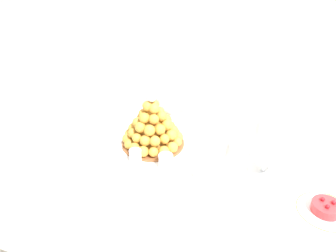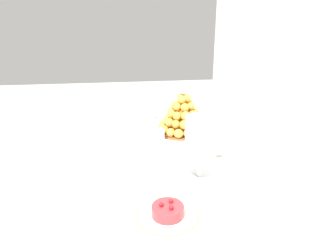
{
  "view_description": "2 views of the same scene",
  "coord_description": "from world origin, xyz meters",
  "px_view_note": "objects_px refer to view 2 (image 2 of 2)",
  "views": [
    {
      "loc": [
        0.27,
        -1.01,
        1.55
      ],
      "look_at": [
        -0.09,
        0.03,
        0.9
      ],
      "focal_mm": 34.73,
      "sensor_mm": 36.0,
      "label": 1
    },
    {
      "loc": [
        1.19,
        -0.21,
        1.28
      ],
      "look_at": [
        0.01,
        -0.02,
        0.87
      ],
      "focal_mm": 30.08,
      "sensor_mm": 36.0,
      "label": 2
    }
  ],
  "objects_px": {
    "croquembouche": "(183,116)",
    "dessert_cup_mid_left": "(155,128)",
    "dessert_cup_left": "(152,120)",
    "macaron_goblet": "(201,142)",
    "dessert_cup_mid_right": "(162,148)",
    "serving_tray": "(175,136)",
    "creme_brulee_ramekin": "(180,123)",
    "dessert_cup_centre": "(159,136)",
    "wine_glass": "(212,114)",
    "fruit_tart_plate": "(168,213)"
  },
  "relations": [
    {
      "from": "croquembouche",
      "to": "dessert_cup_mid_left",
      "type": "bearing_deg",
      "value": -97.8
    },
    {
      "from": "dessert_cup_left",
      "to": "macaron_goblet",
      "type": "bearing_deg",
      "value": 10.39
    },
    {
      "from": "dessert_cup_mid_left",
      "to": "dessert_cup_mid_right",
      "type": "distance_m",
      "value": 0.27
    },
    {
      "from": "serving_tray",
      "to": "dessert_cup_mid_right",
      "type": "xyz_separation_m",
      "value": [
        0.2,
        -0.1,
        0.03
      ]
    },
    {
      "from": "creme_brulee_ramekin",
      "to": "dessert_cup_centre",
      "type": "bearing_deg",
      "value": -34.18
    },
    {
      "from": "croquembouche",
      "to": "dessert_cup_centre",
      "type": "xyz_separation_m",
      "value": [
        0.11,
        -0.14,
        -0.06
      ]
    },
    {
      "from": "creme_brulee_ramekin",
      "to": "dessert_cup_mid_right",
      "type": "bearing_deg",
      "value": -23.09
    },
    {
      "from": "macaron_goblet",
      "to": "wine_glass",
      "type": "distance_m",
      "value": 0.48
    },
    {
      "from": "dessert_cup_centre",
      "to": "creme_brulee_ramekin",
      "type": "height_order",
      "value": "dessert_cup_centre"
    },
    {
      "from": "dessert_cup_mid_left",
      "to": "creme_brulee_ramekin",
      "type": "xyz_separation_m",
      "value": [
        -0.1,
        0.15,
        -0.01
      ]
    },
    {
      "from": "fruit_tart_plate",
      "to": "wine_glass",
      "type": "distance_m",
      "value": 0.74
    },
    {
      "from": "serving_tray",
      "to": "dessert_cup_mid_right",
      "type": "bearing_deg",
      "value": -25.64
    },
    {
      "from": "croquembouche",
      "to": "dessert_cup_centre",
      "type": "height_order",
      "value": "croquembouche"
    },
    {
      "from": "serving_tray",
      "to": "dessert_cup_centre",
      "type": "height_order",
      "value": "dessert_cup_centre"
    },
    {
      "from": "fruit_tart_plate",
      "to": "dessert_cup_mid_right",
      "type": "bearing_deg",
      "value": 174.42
    },
    {
      "from": "dessert_cup_mid_right",
      "to": "macaron_goblet",
      "type": "bearing_deg",
      "value": 27.12
    },
    {
      "from": "dessert_cup_left",
      "to": "dessert_cup_mid_left",
      "type": "bearing_deg",
      "value": 1.46
    },
    {
      "from": "dessert_cup_centre",
      "to": "macaron_goblet",
      "type": "bearing_deg",
      "value": 16.59
    },
    {
      "from": "dessert_cup_mid_right",
      "to": "wine_glass",
      "type": "xyz_separation_m",
      "value": [
        -0.23,
        0.29,
        0.07
      ]
    },
    {
      "from": "dessert_cup_mid_right",
      "to": "creme_brulee_ramekin",
      "type": "relative_size",
      "value": 0.77
    },
    {
      "from": "croquembouche",
      "to": "wine_glass",
      "type": "height_order",
      "value": "croquembouche"
    },
    {
      "from": "macaron_goblet",
      "to": "wine_glass",
      "type": "height_order",
      "value": "macaron_goblet"
    },
    {
      "from": "wine_glass",
      "to": "dessert_cup_left",
      "type": "bearing_deg",
      "value": -119.57
    },
    {
      "from": "serving_tray",
      "to": "dessert_cup_mid_left",
      "type": "distance_m",
      "value": 0.12
    },
    {
      "from": "dessert_cup_centre",
      "to": "fruit_tart_plate",
      "type": "xyz_separation_m",
      "value": [
        0.57,
        -0.05,
        -0.02
      ]
    },
    {
      "from": "dessert_cup_left",
      "to": "dessert_cup_centre",
      "type": "height_order",
      "value": "dessert_cup_centre"
    },
    {
      "from": "creme_brulee_ramekin",
      "to": "serving_tray",
      "type": "bearing_deg",
      "value": -19.78
    },
    {
      "from": "croquembouche",
      "to": "dessert_cup_left",
      "type": "height_order",
      "value": "croquembouche"
    },
    {
      "from": "croquembouche",
      "to": "dessert_cup_mid_left",
      "type": "relative_size",
      "value": 5.13
    },
    {
      "from": "dessert_cup_left",
      "to": "fruit_tart_plate",
      "type": "xyz_separation_m",
      "value": [
        0.82,
        -0.04,
        -0.02
      ]
    },
    {
      "from": "dessert_cup_centre",
      "to": "creme_brulee_ramekin",
      "type": "relative_size",
      "value": 0.71
    },
    {
      "from": "dessert_cup_centre",
      "to": "wine_glass",
      "type": "xyz_separation_m",
      "value": [
        -0.09,
        0.29,
        0.07
      ]
    },
    {
      "from": "creme_brulee_ramekin",
      "to": "wine_glass",
      "type": "bearing_deg",
      "value": 44.88
    },
    {
      "from": "dessert_cup_mid_left",
      "to": "creme_brulee_ramekin",
      "type": "bearing_deg",
      "value": 122.14
    },
    {
      "from": "dessert_cup_mid_right",
      "to": "creme_brulee_ramekin",
      "type": "bearing_deg",
      "value": 156.91
    },
    {
      "from": "dessert_cup_mid_left",
      "to": "dessert_cup_centre",
      "type": "xyz_separation_m",
      "value": [
        0.13,
        0.0,
        0.0
      ]
    },
    {
      "from": "croquembouche",
      "to": "dessert_cup_mid_right",
      "type": "relative_size",
      "value": 4.27
    },
    {
      "from": "dessert_cup_mid_right",
      "to": "dessert_cup_mid_left",
      "type": "bearing_deg",
      "value": 179.55
    },
    {
      "from": "dessert_cup_left",
      "to": "croquembouche",
      "type": "bearing_deg",
      "value": 44.87
    },
    {
      "from": "dessert_cup_mid_left",
      "to": "dessert_cup_left",
      "type": "bearing_deg",
      "value": -178.54
    },
    {
      "from": "croquembouche",
      "to": "creme_brulee_ramekin",
      "type": "xyz_separation_m",
      "value": [
        -0.12,
        0.01,
        -0.08
      ]
    },
    {
      "from": "croquembouche",
      "to": "dessert_cup_left",
      "type": "bearing_deg",
      "value": -135.13
    },
    {
      "from": "serving_tray",
      "to": "croquembouche",
      "type": "height_order",
      "value": "croquembouche"
    },
    {
      "from": "dessert_cup_mid_left",
      "to": "fruit_tart_plate",
      "type": "bearing_deg",
      "value": -3.62
    },
    {
      "from": "serving_tray",
      "to": "croquembouche",
      "type": "distance_m",
      "value": 0.11
    },
    {
      "from": "dessert_cup_mid_right",
      "to": "croquembouche",
      "type": "bearing_deg",
      "value": 150.05
    },
    {
      "from": "serving_tray",
      "to": "macaron_goblet",
      "type": "distance_m",
      "value": 0.44
    },
    {
      "from": "croquembouche",
      "to": "dessert_cup_mid_left",
      "type": "xyz_separation_m",
      "value": [
        -0.02,
        -0.14,
        -0.07
      ]
    },
    {
      "from": "dessert_cup_mid_left",
      "to": "fruit_tart_plate",
      "type": "height_order",
      "value": "dessert_cup_mid_left"
    },
    {
      "from": "serving_tray",
      "to": "fruit_tart_plate",
      "type": "bearing_deg",
      "value": -12.41
    }
  ]
}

